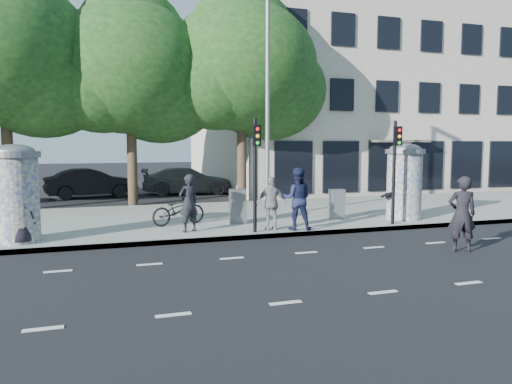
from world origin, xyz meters
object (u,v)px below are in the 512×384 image
object	(u,v)px
ped_b	(189,203)
ped_c	(297,199)
car_right	(188,181)
cabinet_right	(337,204)
car_mid	(91,183)
traffic_pole_far	(395,161)
ped_a	(19,215)
man_road	(462,214)
ad_column_left	(15,191)
traffic_pole_near	(256,163)
street_lamp	(268,87)
cabinet_left	(238,206)
bicycle	(179,210)
ped_e	(272,203)
ad_column_right	(404,180)
ped_f	(397,197)

from	to	relation	value
ped_b	ped_c	bearing A→B (deg)	147.94
ped_b	car_right	distance (m)	12.57
cabinet_right	car_mid	world-z (taller)	car_mid
traffic_pole_far	ped_a	world-z (taller)	traffic_pole_far
ped_b	car_mid	xyz separation A→B (m)	(-2.81, 12.20, -0.28)
ped_a	ped_b	size ratio (longest dim) A/B	0.89
ped_c	man_road	bearing A→B (deg)	150.79
ad_column_left	traffic_pole_near	size ratio (longest dim) A/B	0.78
street_lamp	cabinet_left	bearing A→B (deg)	-143.80
ped_b	cabinet_left	world-z (taller)	ped_b
street_lamp	car_right	bearing A→B (deg)	95.77
ped_b	car_right	bearing A→B (deg)	-120.58
man_road	cabinet_right	bearing A→B (deg)	-57.77
ped_b	car_right	xyz separation A→B (m)	(2.25, 12.37, -0.30)
ad_column_left	car_mid	distance (m)	12.40
ad_column_left	bicycle	bearing A→B (deg)	16.62
ped_c	cabinet_left	world-z (taller)	ped_c
ped_c	bicycle	xyz separation A→B (m)	(-3.33, 2.03, -0.47)
ped_b	man_road	bearing A→B (deg)	126.14
ped_b	bicycle	size ratio (longest dim) A/B	0.94
street_lamp	ped_b	xyz separation A→B (m)	(-3.28, -2.11, -3.77)
ped_e	car_mid	world-z (taller)	ped_e
ad_column_left	cabinet_right	bearing A→B (deg)	5.46
ad_column_right	ped_a	bearing A→B (deg)	-177.21
man_road	car_right	size ratio (longest dim) A/B	0.40
ad_column_left	street_lamp	distance (m)	8.90
car_right	ped_c	bearing A→B (deg)	-169.07
traffic_pole_far	ped_c	bearing A→B (deg)	179.05
ad_column_left	ped_b	world-z (taller)	ad_column_left
ped_f	ad_column_right	bearing A→B (deg)	155.48
cabinet_right	car_right	xyz separation A→B (m)	(-3.22, 11.42, 0.05)
cabinet_left	cabinet_right	distance (m)	3.63
ad_column_left	ped_a	xyz separation A→B (m)	(0.12, -0.40, -0.61)
ped_a	cabinet_left	distance (m)	6.61
traffic_pole_near	ped_f	xyz separation A→B (m)	(5.53, 0.92, -1.31)
ped_a	car_mid	world-z (taller)	ped_a
traffic_pole_far	ped_c	distance (m)	3.61
ped_f	man_road	distance (m)	4.55
ad_column_left	cabinet_right	xyz separation A→B (m)	(10.18, 0.97, -0.87)
ped_c	ad_column_right	bearing A→B (deg)	-149.77
street_lamp	bicycle	size ratio (longest dim) A/B	4.30
bicycle	car_right	world-z (taller)	car_right
street_lamp	man_road	size ratio (longest dim) A/B	4.03
ped_e	car_right	bearing A→B (deg)	-84.38
ad_column_left	ad_column_right	xyz separation A→B (m)	(12.40, 0.20, 0.00)
street_lamp	car_right	distance (m)	11.09
ad_column_left	traffic_pole_far	xyz separation A→B (m)	(11.40, -0.71, 0.69)
street_lamp	ped_f	size ratio (longest dim) A/B	5.17
ped_c	car_mid	distance (m)	14.24
car_right	car_mid	bearing A→B (deg)	98.42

